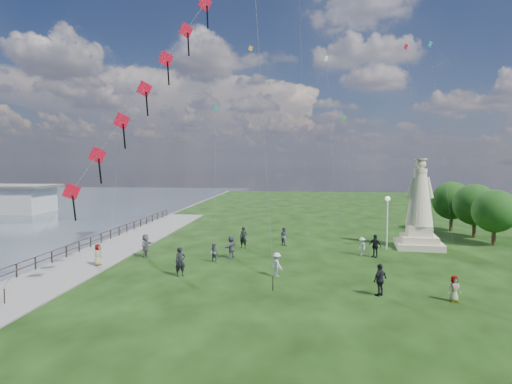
# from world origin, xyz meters

# --- Properties ---
(waterfront) EXTENTS (200.00, 200.00, 1.51)m
(waterfront) POSITION_xyz_m (-15.24, 8.99, -0.06)
(waterfront) COLOR #313C49
(waterfront) RESTS_ON ground
(statue) EXTENTS (4.34, 4.34, 7.92)m
(statue) POSITION_xyz_m (12.62, 17.03, 2.99)
(statue) COLOR beige
(statue) RESTS_ON ground
(lamppost) EXTENTS (0.43, 0.43, 4.66)m
(lamppost) POSITION_xyz_m (9.67, 16.13, 3.36)
(lamppost) COLOR silver
(lamppost) RESTS_ON ground
(tree_row) EXTENTS (4.99, 12.25, 5.50)m
(tree_row) POSITION_xyz_m (19.31, 23.13, 3.32)
(tree_row) COLOR #382314
(tree_row) RESTS_ON ground
(person_0) EXTENTS (0.85, 0.79, 1.95)m
(person_0) POSITION_xyz_m (-5.83, 5.66, 0.97)
(person_0) COLOR black
(person_0) RESTS_ON ground
(person_1) EXTENTS (0.83, 0.68, 1.47)m
(person_1) POSITION_xyz_m (-4.38, 9.84, 0.74)
(person_1) COLOR #595960
(person_1) RESTS_ON ground
(person_2) EXTENTS (1.05, 1.13, 1.59)m
(person_2) POSITION_xyz_m (0.57, 6.25, 0.79)
(person_2) COLOR silver
(person_2) RESTS_ON ground
(person_3) EXTENTS (1.17, 1.15, 1.85)m
(person_3) POSITION_xyz_m (6.61, 2.67, 0.92)
(person_3) COLOR black
(person_3) RESTS_ON ground
(person_4) EXTENTS (0.76, 0.54, 1.44)m
(person_4) POSITION_xyz_m (10.43, 2.01, 0.72)
(person_4) COLOR #595960
(person_4) RESTS_ON ground
(person_5) EXTENTS (0.89, 1.78, 1.86)m
(person_5) POSITION_xyz_m (-10.20, 11.07, 0.93)
(person_5) COLOR #595960
(person_5) RESTS_ON ground
(person_6) EXTENTS (0.76, 0.58, 1.89)m
(person_6) POSITION_xyz_m (-2.87, 15.42, 0.94)
(person_6) COLOR black
(person_6) RESTS_ON ground
(person_7) EXTENTS (0.94, 0.95, 1.69)m
(person_7) POSITION_xyz_m (0.69, 16.97, 0.85)
(person_7) COLOR #595960
(person_7) RESTS_ON ground
(person_8) EXTENTS (0.75, 1.06, 1.49)m
(person_8) POSITION_xyz_m (7.15, 13.38, 0.74)
(person_8) COLOR silver
(person_8) RESTS_ON ground
(person_9) EXTENTS (1.17, 1.14, 1.85)m
(person_9) POSITION_xyz_m (8.08, 12.79, 0.92)
(person_9) COLOR black
(person_9) RESTS_ON ground
(person_10) EXTENTS (0.55, 0.81, 1.56)m
(person_10) POSITION_xyz_m (-12.53, 7.62, 0.78)
(person_10) COLOR #595960
(person_10) RESTS_ON ground
(person_11) EXTENTS (1.21, 1.83, 1.82)m
(person_11) POSITION_xyz_m (-3.32, 11.39, 0.91)
(person_11) COLOR #595960
(person_11) RESTS_ON ground
(red_kite_train) EXTENTS (9.43, 9.35, 19.01)m
(red_kite_train) POSITION_xyz_m (-7.86, 4.63, 11.83)
(red_kite_train) COLOR black
(red_kite_train) RESTS_ON ground
(small_kites) EXTENTS (31.48, 14.45, 29.22)m
(small_kites) POSITION_xyz_m (2.39, 23.10, 14.50)
(small_kites) COLOR #168480
(small_kites) RESTS_ON ground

